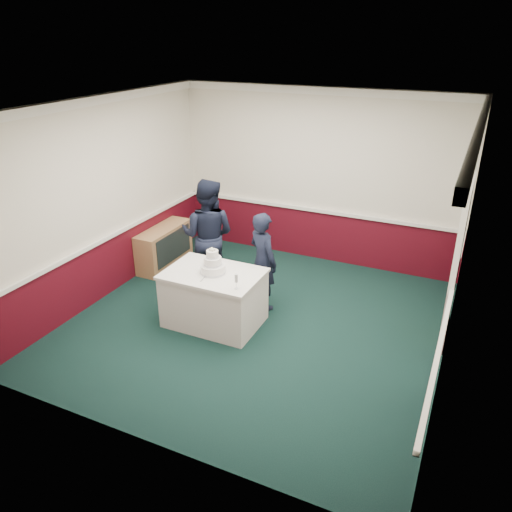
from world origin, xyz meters
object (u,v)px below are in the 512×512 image
at_px(sideboard, 164,247).
at_px(person_woman, 263,261).
at_px(wedding_cake, 213,265).
at_px(cake_knife, 204,278).
at_px(cake_table, 214,297).
at_px(champagne_flute, 236,279).
at_px(person_man, 208,235).

bearing_deg(sideboard, person_woman, -15.34).
distance_m(wedding_cake, cake_knife, 0.23).
bearing_deg(cake_table, champagne_flute, -29.25).
distance_m(person_man, person_woman, 1.06).
xyz_separation_m(cake_table, person_woman, (0.43, 0.71, 0.34)).
bearing_deg(person_man, cake_knife, 106.78).
relative_size(wedding_cake, cake_knife, 1.65).
bearing_deg(cake_table, person_man, 123.34).
height_order(wedding_cake, champagne_flute, wedding_cake).
bearing_deg(cake_table, wedding_cake, 90.00).
relative_size(champagne_flute, person_woman, 0.14).
height_order(sideboard, cake_table, cake_table).
bearing_deg(cake_knife, person_man, 109.81).
height_order(champagne_flute, person_man, person_man).
distance_m(sideboard, cake_table, 2.17).
bearing_deg(cake_table, sideboard, 142.94).
height_order(cake_table, person_woman, person_woman).
height_order(wedding_cake, cake_knife, wedding_cake).
bearing_deg(champagne_flute, person_woman, 94.22).
bearing_deg(person_woman, sideboard, 13.88).
bearing_deg(person_woman, wedding_cake, 88.37).
xyz_separation_m(sideboard, champagne_flute, (2.23, -1.59, 0.58)).
bearing_deg(cake_table, person_woman, 59.16).
distance_m(cake_knife, champagne_flute, 0.55).
bearing_deg(cake_knife, cake_table, 74.13).
xyz_separation_m(wedding_cake, person_man, (-0.60, 0.91, 0.00)).
bearing_deg(person_man, person_woman, 158.68).
relative_size(cake_knife, person_man, 0.12).
relative_size(sideboard, person_woman, 0.81).
distance_m(cake_table, cake_knife, 0.44).
bearing_deg(person_woman, champagne_flute, 123.44).
distance_m(sideboard, champagne_flute, 2.80).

